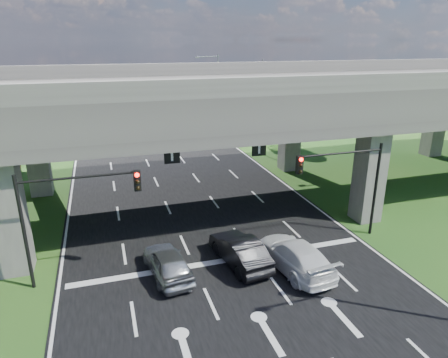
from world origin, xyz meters
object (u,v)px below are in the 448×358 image
signal_left (69,206)px  car_white (295,255)px  streetlight_far (258,100)px  car_dark (240,250)px  streetlight_beyond (216,85)px  car_silver (168,262)px  signal_right (348,176)px

signal_left → car_white: size_ratio=1.08×
signal_left → streetlight_far: (17.92, 20.06, 1.66)m
streetlight_far → signal_left: bearing=-131.8°
streetlight_far → car_dark: bearing=-114.1°
signal_left → streetlight_beyond: 40.30m
streetlight_beyond → car_silver: size_ratio=2.19×
signal_right → streetlight_far: streetlight_far is taller
signal_right → car_dark: bearing=-172.5°
car_silver → car_dark: 4.01m
signal_right → car_silver: (-11.14, -0.94, -3.38)m
streetlight_far → signal_right: bearing=-96.5°
signal_left → car_white: (11.18, -2.33, -3.35)m
signal_left → car_dark: 9.20m
signal_left → streetlight_beyond: streetlight_beyond is taller
streetlight_beyond → car_white: 39.30m
car_silver → car_white: car_white is taller
signal_right → streetlight_far: bearing=83.5°
car_dark → car_silver: bearing=-7.6°
streetlight_beyond → car_dark: streetlight_beyond is taller
streetlight_far → streetlight_beyond: bearing=90.0°
signal_left → streetlight_beyond: size_ratio=0.60×
streetlight_beyond → car_silver: 39.68m
streetlight_beyond → car_white: streetlight_beyond is taller
signal_right → streetlight_beyond: bearing=86.4°
streetlight_far → car_dark: 23.55m
signal_right → streetlight_beyond: size_ratio=0.60×
signal_left → car_silver: bearing=-11.8°
signal_right → streetlight_far: (2.27, 20.06, 1.66)m
car_dark → car_white: (2.67, -1.39, 0.00)m
signal_right → car_white: size_ratio=1.08×
signal_right → car_silver: size_ratio=1.32×
signal_left → signal_right: bearing=0.0°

